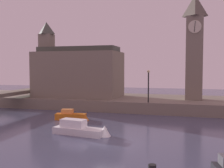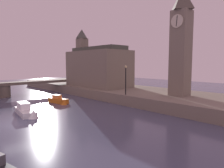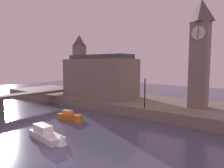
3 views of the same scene
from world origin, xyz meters
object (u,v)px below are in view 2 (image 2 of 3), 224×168
parliament_hall (97,67)px  streetlamp (126,77)px  clock_tower (181,41)px  boat_patrol_orange (59,100)px  boat_ferry_white (27,111)px

parliament_hall → streetlamp: 12.70m
clock_tower → streetlamp: 8.94m
clock_tower → streetlamp: (-5.60, -4.93, -4.93)m
parliament_hall → boat_patrol_orange: size_ratio=3.14×
boat_ferry_white → boat_patrol_orange: boat_ferry_white is taller
streetlamp → boat_patrol_orange: (-7.63, -6.36, -3.64)m
streetlamp → boat_patrol_orange: bearing=-140.2°
clock_tower → boat_ferry_white: size_ratio=2.58×
streetlamp → boat_patrol_orange: 10.58m
boat_ferry_white → boat_patrol_orange: size_ratio=1.36×
clock_tower → parliament_hall: size_ratio=1.12×
streetlamp → boat_patrol_orange: size_ratio=1.01×
clock_tower → parliament_hall: clock_tower is taller
boat_patrol_orange → boat_ferry_white: bearing=-57.9°
clock_tower → parliament_hall: bearing=-178.0°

